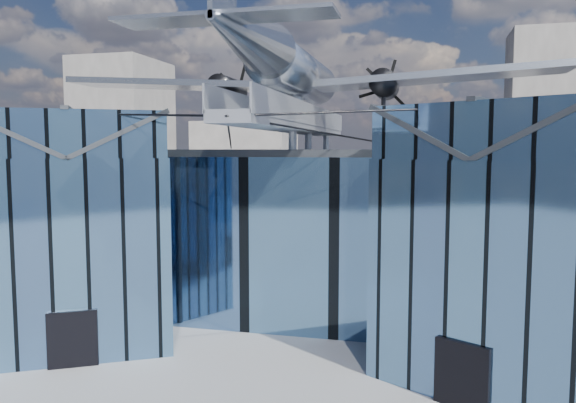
# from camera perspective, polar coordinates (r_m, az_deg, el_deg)

# --- Properties ---
(ground_plane) EXTENTS (120.00, 120.00, 0.00)m
(ground_plane) POSITION_cam_1_polar(r_m,az_deg,el_deg) (28.87, -1.00, -14.75)
(ground_plane) COLOR gray
(museum) EXTENTS (32.88, 24.50, 17.60)m
(museum) POSITION_cam_1_polar(r_m,az_deg,el_deg) (33.05, 1.62, -2.27)
(museum) COLOR #4F78A2
(museum) RESTS_ON ground
(bg_towers) EXTENTS (77.00, 24.50, 26.00)m
(bg_towers) POSITION_cam_1_polar(r_m,az_deg,el_deg) (76.87, 9.97, 5.32)
(bg_towers) COLOR gray
(bg_towers) RESTS_ON ground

